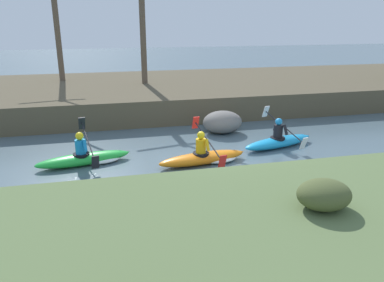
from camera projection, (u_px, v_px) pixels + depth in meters
ground_plane at (219, 157)px, 11.61m from camera, size 90.00×90.00×0.00m
riverbank_near at (326, 260)px, 6.09m from camera, size 44.00×6.68×0.74m
riverbank_far at (172, 92)px, 18.95m from camera, size 44.00×8.74×1.05m
bare_tree_upstream at (57, 19)px, 18.40m from camera, size 3.50×3.46×6.34m
bare_tree_mid_upstream at (143, 17)px, 17.48m from camera, size 3.65×3.61×6.63m
shrub_clump_second at (324, 195)px, 6.91m from camera, size 1.03×0.86×0.56m
kayaker_lead at (279, 141)px, 12.48m from camera, size 2.77×2.04×1.20m
kayaker_middle at (206, 157)px, 11.10m from camera, size 2.80×2.07×1.20m
kayaker_trailing at (87, 158)px, 11.03m from camera, size 2.79×2.06×1.20m
boulder_midstream at (222, 122)px, 13.96m from camera, size 1.48×1.16×0.84m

